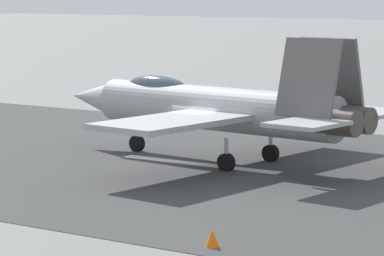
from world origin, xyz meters
TOP-DOWN VIEW (x-y plane):
  - ground_plane at (0.00, 0.00)m, footprint 400.00×400.00m
  - runway_strip at (-0.02, 0.00)m, footprint 240.00×26.00m
  - fighter_jet at (-0.55, -1.00)m, footprint 16.91×15.11m
  - marker_cone_near at (-8.79, 11.98)m, footprint 0.44×0.44m

SIDE VIEW (x-z plane):
  - ground_plane at x=0.00m, z-range 0.00..0.00m
  - runway_strip at x=-0.02m, z-range 0.00..0.02m
  - marker_cone_near at x=-8.79m, z-range 0.00..0.55m
  - fighter_jet at x=-0.55m, z-range -0.38..5.26m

